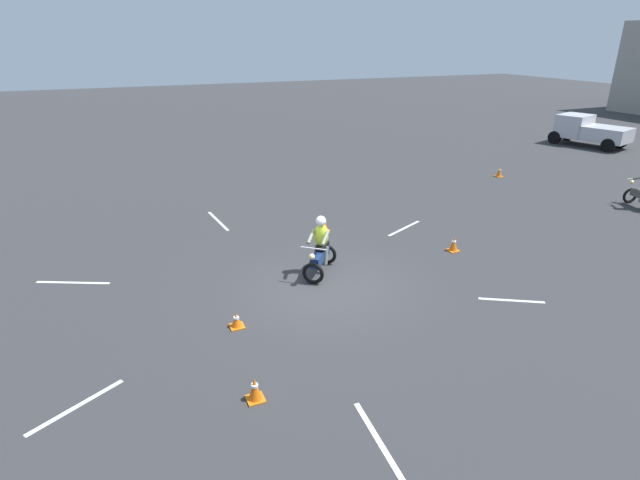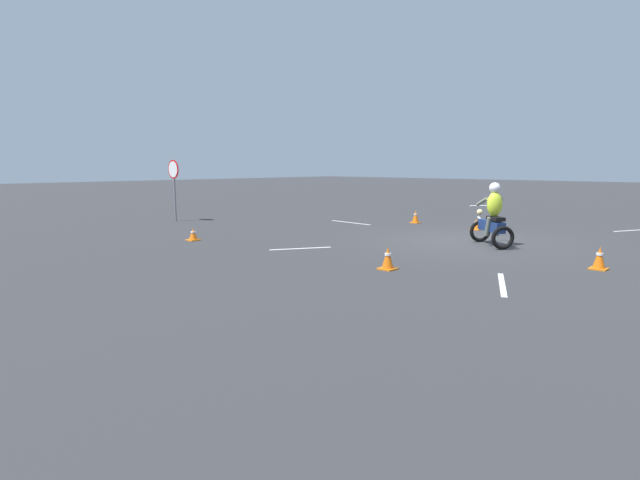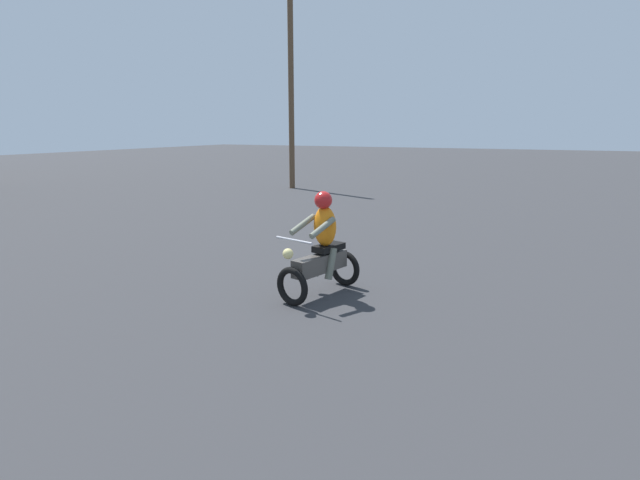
{
  "view_description": "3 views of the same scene",
  "coord_description": "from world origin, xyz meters",
  "px_view_note": "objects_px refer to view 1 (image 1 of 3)",
  "views": [
    {
      "loc": [
        10.72,
        -4.71,
        6.13
      ],
      "look_at": [
        -0.75,
        0.18,
        1.0
      ],
      "focal_mm": 28.0,
      "sensor_mm": 36.0,
      "label": 1
    },
    {
      "loc": [
        -6.41,
        12.71,
        2.09
      ],
      "look_at": [
        -0.93,
        6.92,
        0.9
      ],
      "focal_mm": 28.0,
      "sensor_mm": 36.0,
      "label": 2
    },
    {
      "loc": [
        -7.99,
        10.41,
        2.61
      ],
      "look_at": [
        -1.12,
        13.67,
        0.9
      ],
      "focal_mm": 28.0,
      "sensor_mm": 36.0,
      "label": 3
    }
  ],
  "objects_px": {
    "traffic_cone_near_left": "(454,244)",
    "traffic_cone_far_center": "(236,320)",
    "traffic_cone_near_right": "(324,224)",
    "pickup_truck": "(589,130)",
    "traffic_cone_mid_left": "(499,172)",
    "motorcycle_rider_foreground": "(320,249)",
    "traffic_cone_mid_center": "(255,389)"
  },
  "relations": [
    {
      "from": "traffic_cone_mid_center",
      "to": "traffic_cone_near_right",
      "type": "bearing_deg",
      "value": 148.07
    },
    {
      "from": "pickup_truck",
      "to": "traffic_cone_near_right",
      "type": "bearing_deg",
      "value": -178.4
    },
    {
      "from": "traffic_cone_near_right",
      "to": "pickup_truck",
      "type": "bearing_deg",
      "value": 108.58
    },
    {
      "from": "traffic_cone_mid_center",
      "to": "pickup_truck",
      "type": "bearing_deg",
      "value": 119.69
    },
    {
      "from": "pickup_truck",
      "to": "traffic_cone_mid_left",
      "type": "distance_m",
      "value": 10.37
    },
    {
      "from": "traffic_cone_mid_center",
      "to": "traffic_cone_mid_left",
      "type": "relative_size",
      "value": 0.98
    },
    {
      "from": "pickup_truck",
      "to": "traffic_cone_mid_center",
      "type": "relative_size",
      "value": 9.62
    },
    {
      "from": "pickup_truck",
      "to": "traffic_cone_near_left",
      "type": "height_order",
      "value": "pickup_truck"
    },
    {
      "from": "pickup_truck",
      "to": "traffic_cone_near_left",
      "type": "xyz_separation_m",
      "value": [
        9.85,
        -17.07,
        -0.7
      ]
    },
    {
      "from": "traffic_cone_near_left",
      "to": "traffic_cone_mid_left",
      "type": "relative_size",
      "value": 0.97
    },
    {
      "from": "pickup_truck",
      "to": "traffic_cone_far_center",
      "type": "height_order",
      "value": "pickup_truck"
    },
    {
      "from": "motorcycle_rider_foreground",
      "to": "traffic_cone_near_right",
      "type": "xyz_separation_m",
      "value": [
        -2.92,
        1.39,
        -0.5
      ]
    },
    {
      "from": "traffic_cone_near_right",
      "to": "traffic_cone_mid_center",
      "type": "bearing_deg",
      "value": -31.93
    },
    {
      "from": "traffic_cone_near_right",
      "to": "traffic_cone_far_center",
      "type": "xyz_separation_m",
      "value": [
        4.75,
        -4.23,
        -0.06
      ]
    },
    {
      "from": "motorcycle_rider_foreground",
      "to": "traffic_cone_far_center",
      "type": "distance_m",
      "value": 3.42
    },
    {
      "from": "motorcycle_rider_foreground",
      "to": "traffic_cone_mid_center",
      "type": "bearing_deg",
      "value": 93.68
    },
    {
      "from": "motorcycle_rider_foreground",
      "to": "traffic_cone_near_left",
      "type": "relative_size",
      "value": 3.59
    },
    {
      "from": "traffic_cone_near_left",
      "to": "traffic_cone_near_right",
      "type": "height_order",
      "value": "traffic_cone_near_right"
    },
    {
      "from": "traffic_cone_mid_left",
      "to": "traffic_cone_far_center",
      "type": "height_order",
      "value": "traffic_cone_mid_left"
    },
    {
      "from": "motorcycle_rider_foreground",
      "to": "traffic_cone_mid_left",
      "type": "distance_m",
      "value": 13.2
    },
    {
      "from": "traffic_cone_near_right",
      "to": "traffic_cone_mid_left",
      "type": "relative_size",
      "value": 0.99
    },
    {
      "from": "traffic_cone_mid_center",
      "to": "traffic_cone_far_center",
      "type": "height_order",
      "value": "traffic_cone_mid_center"
    },
    {
      "from": "motorcycle_rider_foreground",
      "to": "traffic_cone_mid_left",
      "type": "bearing_deg",
      "value": -112.91
    },
    {
      "from": "traffic_cone_near_right",
      "to": "traffic_cone_mid_left",
      "type": "distance_m",
      "value": 10.79
    },
    {
      "from": "traffic_cone_mid_center",
      "to": "motorcycle_rider_foreground",
      "type": "bearing_deg",
      "value": 144.17
    },
    {
      "from": "motorcycle_rider_foreground",
      "to": "traffic_cone_near_left",
      "type": "distance_m",
      "value": 4.38
    },
    {
      "from": "traffic_cone_near_right",
      "to": "traffic_cone_mid_center",
      "type": "xyz_separation_m",
      "value": [
        7.27,
        -4.53,
        -0.0
      ]
    },
    {
      "from": "traffic_cone_near_right",
      "to": "traffic_cone_mid_left",
      "type": "xyz_separation_m",
      "value": [
        -3.19,
        10.3,
        0.0
      ]
    },
    {
      "from": "motorcycle_rider_foreground",
      "to": "traffic_cone_near_right",
      "type": "distance_m",
      "value": 3.27
    },
    {
      "from": "traffic_cone_near_left",
      "to": "traffic_cone_far_center",
      "type": "relative_size",
      "value": 1.31
    },
    {
      "from": "traffic_cone_mid_left",
      "to": "pickup_truck",
      "type": "bearing_deg",
      "value": 110.03
    },
    {
      "from": "motorcycle_rider_foreground",
      "to": "traffic_cone_near_right",
      "type": "bearing_deg",
      "value": -75.94
    }
  ]
}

